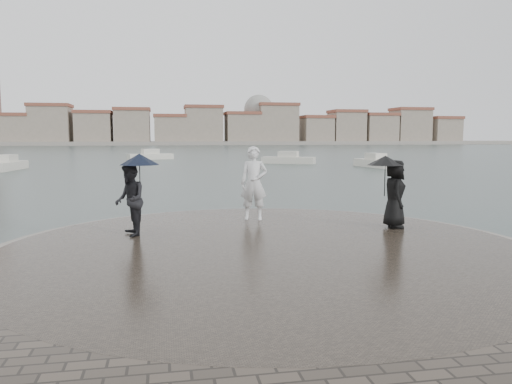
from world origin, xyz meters
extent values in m
plane|color=#2B3835|center=(0.00, 0.00, 0.00)|extent=(400.00, 400.00, 0.00)
cylinder|color=gray|center=(0.00, 3.50, 0.16)|extent=(12.50, 12.50, 0.32)
cylinder|color=#2D261E|center=(0.00, 3.50, 0.18)|extent=(11.90, 11.90, 0.36)
imported|color=silver|center=(0.37, 7.13, 1.45)|extent=(0.90, 0.72, 2.18)
imported|color=black|center=(-3.08, 5.30, 1.26)|extent=(0.84, 0.99, 1.80)
cylinder|color=black|center=(-2.83, 5.40, 1.71)|extent=(0.02, 0.02, 0.90)
cone|color=black|center=(-2.83, 5.40, 2.26)|extent=(1.00, 1.00, 0.28)
imported|color=black|center=(3.88, 5.17, 1.28)|extent=(0.80, 1.02, 1.83)
cylinder|color=black|center=(3.63, 5.27, 1.66)|extent=(0.02, 0.02, 0.90)
cone|color=black|center=(3.63, 5.27, 2.18)|extent=(0.99, 0.99, 0.26)
cube|color=gray|center=(0.00, 163.00, 0.60)|extent=(260.00, 20.00, 1.20)
cube|color=gray|center=(-48.00, 160.00, 4.50)|extent=(10.00, 10.00, 9.00)
cube|color=brown|center=(-48.00, 160.00, 9.50)|extent=(10.60, 10.60, 1.00)
cube|color=gray|center=(-37.00, 160.00, 6.00)|extent=(12.00, 10.00, 12.00)
cube|color=brown|center=(-37.00, 160.00, 12.50)|extent=(12.60, 10.60, 1.00)
cube|color=gray|center=(-24.00, 160.00, 5.00)|extent=(11.00, 10.00, 10.00)
cube|color=brown|center=(-24.00, 160.00, 10.50)|extent=(11.60, 10.60, 1.00)
cube|color=gray|center=(-12.00, 160.00, 5.50)|extent=(11.00, 10.00, 11.00)
cube|color=brown|center=(-12.00, 160.00, 11.50)|extent=(11.60, 10.60, 1.00)
cube|color=gray|center=(0.00, 160.00, 4.50)|extent=(10.00, 10.00, 9.00)
cube|color=brown|center=(0.00, 160.00, 9.50)|extent=(10.60, 10.60, 1.00)
cube|color=gray|center=(11.00, 160.00, 6.00)|extent=(12.00, 10.00, 12.00)
cube|color=brown|center=(11.00, 160.00, 12.50)|extent=(12.60, 10.60, 1.00)
cube|color=gray|center=(24.00, 160.00, 5.00)|extent=(11.00, 10.00, 10.00)
cube|color=brown|center=(24.00, 160.00, 10.50)|extent=(11.60, 10.60, 1.00)
cube|color=gray|center=(36.00, 160.00, 6.50)|extent=(13.00, 10.00, 13.00)
cube|color=brown|center=(36.00, 160.00, 13.50)|extent=(13.60, 10.60, 1.00)
cube|color=gray|center=(50.00, 160.00, 4.50)|extent=(10.00, 10.00, 9.00)
cube|color=brown|center=(50.00, 160.00, 9.50)|extent=(10.60, 10.60, 1.00)
cube|color=gray|center=(61.00, 160.00, 5.50)|extent=(11.00, 10.00, 11.00)
cube|color=brown|center=(61.00, 160.00, 11.50)|extent=(11.60, 10.60, 1.00)
cube|color=gray|center=(73.00, 160.00, 5.00)|extent=(11.00, 10.00, 10.00)
cube|color=brown|center=(73.00, 160.00, 10.50)|extent=(11.60, 10.60, 1.00)
cube|color=gray|center=(85.00, 160.00, 6.00)|extent=(12.00, 10.00, 12.00)
cube|color=brown|center=(85.00, 160.00, 12.50)|extent=(12.60, 10.60, 1.00)
cube|color=gray|center=(98.00, 160.00, 4.50)|extent=(10.00, 10.00, 9.00)
cube|color=brown|center=(98.00, 160.00, 9.50)|extent=(10.60, 10.60, 1.00)
sphere|color=gray|center=(30.00, 162.00, 12.00)|extent=(10.00, 10.00, 10.00)
cube|color=beige|center=(16.99, 35.96, 0.25)|extent=(2.24, 5.65, 0.90)
cube|color=beige|center=(16.99, 35.96, 0.85)|extent=(1.43, 2.13, 0.90)
cube|color=beige|center=(10.54, 43.24, 0.25)|extent=(5.61, 4.00, 0.90)
cube|color=beige|center=(10.54, 43.24, 0.85)|extent=(2.33, 2.00, 0.90)
cube|color=beige|center=(-15.24, 37.69, 0.25)|extent=(2.16, 5.64, 0.90)
cube|color=beige|center=(-15.24, 37.69, 0.85)|extent=(1.40, 2.11, 0.90)
cube|color=beige|center=(-3.85, 55.54, 0.25)|extent=(5.72, 3.37, 0.90)
cube|color=beige|center=(-3.85, 55.54, 0.85)|extent=(2.29, 1.81, 0.90)
camera|label=1|loc=(-2.24, -7.30, 2.82)|focal=35.00mm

